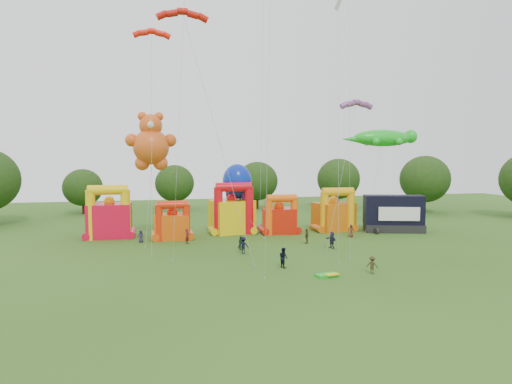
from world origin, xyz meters
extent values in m
plane|color=#2A4F16|center=(0.00, 0.00, 0.00)|extent=(160.00, 160.00, 0.00)
cylinder|color=#352314|center=(37.85, 43.68, 1.86)|extent=(0.44, 0.44, 3.72)
ellipsoid|color=#1E3811|center=(37.85, 43.68, 6.41)|extent=(9.30, 9.30, 8.89)
cylinder|color=#352314|center=(24.84, 54.39, 1.75)|extent=(0.44, 0.44, 3.51)
ellipsoid|color=#1E3811|center=(24.84, 54.39, 6.04)|extent=(8.77, 8.78, 8.39)
cylinder|color=#352314|center=(8.08, 56.21, 1.65)|extent=(0.44, 0.44, 3.30)
ellipsoid|color=#1E3811|center=(8.08, 56.21, 5.68)|extent=(8.25, 8.25, 7.88)
cylinder|color=#352314|center=(-8.37, 58.19, 1.55)|extent=(0.44, 0.44, 3.09)
ellipsoid|color=#1E3811|center=(-8.37, 58.19, 5.32)|extent=(7.73, 7.72, 7.38)
cylinder|color=#352314|center=(-25.25, 55.30, 1.44)|extent=(0.44, 0.44, 2.88)
ellipsoid|color=#1E3811|center=(-25.25, 55.30, 4.96)|extent=(7.20, 7.20, 6.88)
cube|color=red|center=(-18.11, 29.32, 2.26)|extent=(5.65, 4.56, 4.52)
cylinder|color=yellow|center=(-20.28, 27.70, 3.23)|extent=(1.22, 1.22, 6.45)
cylinder|color=yellow|center=(-15.94, 27.70, 3.23)|extent=(1.22, 1.22, 6.45)
cylinder|color=yellow|center=(-18.11, 27.70, 6.45)|extent=(4.95, 1.29, 1.29)
sphere|color=yellow|center=(-18.11, 29.32, 4.82)|extent=(1.40, 1.40, 1.40)
cube|color=#DA4F0B|center=(-9.99, 26.34, 1.62)|extent=(4.76, 3.96, 3.24)
cylinder|color=red|center=(-11.72, 25.05, 2.31)|extent=(0.98, 0.98, 4.62)
cylinder|color=red|center=(-8.25, 25.05, 2.31)|extent=(0.98, 0.98, 4.62)
cylinder|color=red|center=(-9.99, 25.05, 4.62)|extent=(3.96, 1.03, 1.03)
sphere|color=red|center=(-9.99, 26.34, 3.54)|extent=(1.40, 1.40, 1.40)
cube|color=yellow|center=(-1.60, 29.34, 2.30)|extent=(6.42, 5.64, 4.60)
cylinder|color=red|center=(-3.74, 27.75, 3.29)|extent=(1.21, 1.21, 6.58)
cylinder|color=red|center=(0.54, 27.75, 3.29)|extent=(1.21, 1.21, 6.58)
cylinder|color=red|center=(-1.60, 27.75, 6.58)|extent=(4.88, 1.27, 1.27)
sphere|color=red|center=(-1.60, 29.34, 4.90)|extent=(1.40, 1.40, 1.40)
cube|color=red|center=(4.84, 27.76, 1.76)|extent=(5.26, 4.52, 3.51)
cylinder|color=#FA5C0D|center=(3.03, 26.41, 2.51)|extent=(1.02, 1.02, 5.02)
cylinder|color=#FA5C0D|center=(6.66, 26.41, 2.51)|extent=(1.02, 1.02, 5.02)
cylinder|color=#FA5C0D|center=(4.84, 26.41, 5.02)|extent=(4.14, 1.07, 1.07)
sphere|color=#FA5C0D|center=(4.84, 27.76, 3.81)|extent=(1.40, 1.40, 1.40)
cube|color=#CF5B0B|center=(13.17, 28.12, 2.02)|extent=(6.02, 5.28, 4.03)
cylinder|color=#F4A40C|center=(11.16, 26.63, 2.88)|extent=(1.13, 1.13, 5.76)
cylinder|color=#F4A40C|center=(15.17, 26.63, 2.88)|extent=(1.13, 1.13, 5.76)
cylinder|color=#F4A40C|center=(13.17, 26.63, 5.76)|extent=(4.58, 1.19, 1.19)
sphere|color=#F4A40C|center=(13.17, 28.12, 4.33)|extent=(1.40, 1.40, 1.40)
cube|color=black|center=(21.13, 25.07, 0.55)|extent=(8.75, 5.20, 1.10)
cube|color=black|center=(21.13, 25.27, 3.16)|extent=(8.64, 4.82, 4.11)
cube|color=white|center=(21.13, 23.68, 2.74)|extent=(5.48, 1.62, 1.93)
cylinder|color=black|center=(17.84, 23.84, 0.40)|extent=(0.30, 0.90, 0.90)
cylinder|color=black|center=(24.42, 23.84, 0.40)|extent=(0.30, 0.90, 0.90)
sphere|color=#DB5218|center=(-12.52, 25.83, 11.99)|extent=(4.53, 4.53, 4.53)
sphere|color=#DB5218|center=(-12.52, 25.83, 14.67)|extent=(2.88, 2.88, 2.88)
sphere|color=#DB5218|center=(-13.55, 25.83, 15.80)|extent=(1.13, 1.13, 1.13)
sphere|color=#DB5218|center=(-11.49, 25.83, 15.80)|extent=(1.13, 1.13, 1.13)
sphere|color=#DB5218|center=(-14.89, 25.83, 12.81)|extent=(1.65, 1.65, 1.65)
sphere|color=#DB5218|center=(-10.15, 25.83, 12.81)|extent=(1.65, 1.65, 1.65)
sphere|color=#DB5218|center=(-13.65, 25.83, 9.93)|extent=(1.85, 1.85, 1.85)
sphere|color=#DB5218|center=(-11.38, 25.83, 9.93)|extent=(1.85, 1.85, 1.85)
sphere|color=white|center=(-12.52, 24.44, 14.67)|extent=(0.82, 0.82, 0.82)
ellipsoid|color=green|center=(20.25, 27.28, 13.40)|extent=(9.13, 2.85, 2.42)
sphere|color=green|center=(24.71, 27.28, 13.67)|extent=(1.96, 1.96, 1.96)
cone|color=green|center=(15.62, 27.28, 13.22)|extent=(3.57, 1.43, 1.43)
sphere|color=green|center=(22.03, 28.71, 12.87)|extent=(1.07, 1.07, 1.07)
sphere|color=green|center=(22.03, 25.85, 12.87)|extent=(1.07, 1.07, 1.07)
sphere|color=green|center=(18.47, 28.71, 12.87)|extent=(1.07, 1.07, 1.07)
sphere|color=green|center=(18.47, 25.85, 12.87)|extent=(1.07, 1.07, 1.07)
ellipsoid|color=#0B24AA|center=(-0.66, 30.34, 7.19)|extent=(4.16, 4.16, 5.00)
cone|color=#591E8C|center=(0.69, 30.34, 4.90)|extent=(0.94, 0.94, 3.33)
cone|color=#591E8C|center=(0.01, 31.52, 4.90)|extent=(0.94, 0.94, 3.33)
cone|color=#591E8C|center=(-1.34, 31.52, 4.90)|extent=(0.94, 0.94, 3.33)
cone|color=#591E8C|center=(-2.02, 30.34, 4.90)|extent=(0.94, 0.94, 3.33)
cone|color=#591E8C|center=(-1.34, 29.17, 4.90)|extent=(0.94, 0.94, 3.33)
cone|color=#591E8C|center=(0.01, 29.17, 4.90)|extent=(0.94, 0.94, 3.33)
cube|color=white|center=(7.77, 14.40, 27.33)|extent=(1.02, 1.02, 1.10)
cube|color=green|center=(2.95, 4.39, 0.12)|extent=(2.16, 1.39, 0.24)
cube|color=yellow|center=(3.35, 4.09, 0.26)|extent=(1.30, 0.83, 0.10)
imported|color=#242239|center=(-13.96, 24.57, 0.77)|extent=(0.84, 0.65, 1.54)
imported|color=#4C151B|center=(-8.32, 22.44, 0.94)|extent=(0.75, 0.82, 1.88)
imported|color=#16371B|center=(-2.48, 17.64, 0.79)|extent=(0.65, 0.80, 1.57)
imported|color=black|center=(-2.65, 15.37, 0.94)|extent=(1.36, 0.99, 1.89)
imported|color=#443E1B|center=(6.15, 19.48, 0.94)|extent=(1.01, 1.17, 1.89)
imported|color=#26253E|center=(8.09, 16.11, 0.99)|extent=(1.07, 1.93, 1.98)
imported|color=#512217|center=(13.34, 22.35, 0.86)|extent=(1.00, 0.90, 1.72)
imported|color=#183D1D|center=(23.44, 24.76, 0.76)|extent=(0.67, 0.63, 1.53)
imported|color=black|center=(0.02, 8.43, 0.99)|extent=(1.02, 1.15, 1.97)
imported|color=#372B16|center=(7.44, 4.50, 0.81)|extent=(1.20, 1.10, 1.62)
camera|label=1|loc=(-11.99, -33.69, 10.96)|focal=32.00mm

